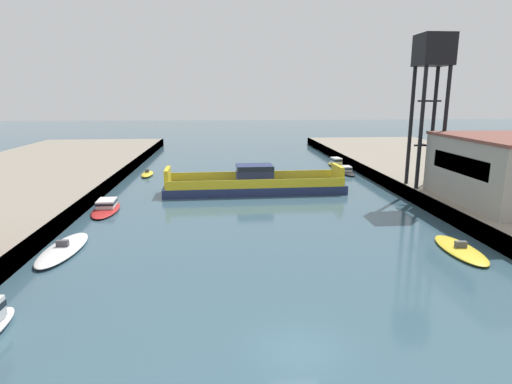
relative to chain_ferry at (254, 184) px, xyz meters
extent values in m
plane|color=#385666|center=(-0.50, -35.42, -1.08)|extent=(400.00, 400.00, 0.00)
cube|color=#4C4742|center=(-18.96, -15.42, -0.27)|extent=(0.30, 140.00, 1.62)
cube|color=#4C4742|center=(17.96, -15.42, -0.27)|extent=(0.30, 140.00, 1.62)
cube|color=navy|center=(0.00, 0.00, -0.53)|extent=(23.23, 6.75, 1.10)
cube|color=yellow|center=(-0.09, 2.95, 0.57)|extent=(22.12, 0.83, 1.10)
cube|color=yellow|center=(0.09, -2.95, 0.57)|extent=(22.12, 0.83, 1.10)
cube|color=navy|center=(0.00, 0.00, 1.25)|extent=(4.71, 3.45, 2.45)
cube|color=black|center=(0.00, 0.00, 2.12)|extent=(4.75, 3.50, 0.60)
cube|color=yellow|center=(11.02, 0.35, 1.12)|extent=(0.63, 4.22, 2.20)
cube|color=yellow|center=(-11.02, -0.35, 1.12)|extent=(0.63, 4.22, 2.20)
ellipsoid|color=yellow|center=(15.97, 18.73, -0.83)|extent=(2.72, 7.02, 0.48)
cube|color=silver|center=(15.92, 19.24, -0.07)|extent=(1.64, 2.54, 1.06)
cube|color=black|center=(15.92, 19.24, 0.07)|extent=(1.68, 2.61, 0.32)
ellipsoid|color=white|center=(-16.89, -20.51, -0.83)|extent=(3.03, 8.32, 0.50)
cube|color=#4C4C51|center=(-16.89, -20.51, -0.33)|extent=(0.94, 0.44, 0.50)
ellipsoid|color=yellow|center=(-15.83, 12.71, -0.81)|extent=(1.76, 5.23, 0.52)
cube|color=#4C4C51|center=(-15.83, 12.71, -0.30)|extent=(0.59, 0.41, 0.50)
ellipsoid|color=black|center=(15.73, 11.71, -0.87)|extent=(1.83, 5.78, 0.40)
cube|color=silver|center=(15.73, 12.14, -0.28)|extent=(1.28, 2.02, 0.78)
cube|color=black|center=(15.73, 12.14, -0.18)|extent=(1.31, 2.08, 0.24)
ellipsoid|color=yellow|center=(14.80, -22.95, -0.88)|extent=(2.81, 7.19, 0.39)
cube|color=#4C4C51|center=(14.80, -22.95, -0.43)|extent=(0.91, 0.43, 0.50)
ellipsoid|color=red|center=(-16.71, -8.25, -0.89)|extent=(2.93, 7.45, 0.38)
cube|color=silver|center=(-16.74, -7.70, -0.29)|extent=(1.94, 2.65, 0.81)
cube|color=black|center=(-16.74, -7.70, -0.19)|extent=(1.99, 2.72, 0.24)
cube|color=gray|center=(24.74, -13.70, 3.72)|extent=(10.81, 14.15, 6.35)
cube|color=black|center=(19.38, -13.70, 4.48)|extent=(0.08, 9.90, 1.78)
cylinder|color=black|center=(18.52, -3.84, 7.48)|extent=(0.44, 0.44, 13.87)
cylinder|color=black|center=(21.30, -3.84, 7.48)|extent=(0.44, 0.44, 13.87)
cylinder|color=black|center=(18.52, -6.61, 7.48)|extent=(0.44, 0.44, 13.87)
cylinder|color=black|center=(21.30, -6.61, 7.48)|extent=(0.44, 0.44, 13.87)
cube|color=black|center=(19.91, -5.22, 5.40)|extent=(2.77, 0.20, 0.20)
cube|color=black|center=(19.91, -5.22, 5.40)|extent=(0.20, 2.77, 0.20)
cube|color=black|center=(19.91, -5.22, 10.53)|extent=(2.77, 0.20, 0.20)
cube|color=black|center=(19.91, -5.22, 10.53)|extent=(0.20, 2.77, 0.20)
cube|color=black|center=(19.91, -5.22, 16.16)|extent=(3.61, 3.61, 3.50)
camera|label=1|loc=(-4.03, -53.70, 11.16)|focal=29.85mm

